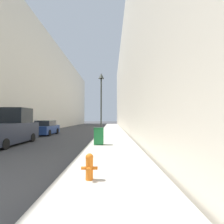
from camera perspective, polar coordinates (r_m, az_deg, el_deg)
The scene contains 8 objects.
sidewalk_right at distance 21.27m, azimuth 0.02°, elevation -6.70°, with size 3.09×60.00×0.12m.
building_left_glass at distance 33.44m, azimuth -27.64°, elevation 7.50°, with size 12.00×60.00×14.40m.
building_right_stone at distance 30.87m, azimuth 14.57°, elevation 10.02°, with size 12.00×60.00×16.42m.
fire_hydrant at distance 4.95m, azimuth -7.44°, elevation -17.07°, with size 0.44×0.33×0.70m.
trash_bin at distance 11.10m, azimuth -4.37°, elevation -7.81°, with size 0.60×0.58×1.06m.
lamppost at distance 16.20m, azimuth -3.59°, elevation 6.72°, with size 0.51×0.51×5.83m.
pickup_truck at distance 13.71m, azimuth -30.95°, elevation -4.89°, with size 2.15×5.44×2.52m.
parked_sedan_near at distance 20.13m, azimuth -20.88°, elevation -4.95°, with size 1.85×4.16×1.54m.
Camera 1 is at (4.94, -3.21, 1.77)m, focal length 28.00 mm.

